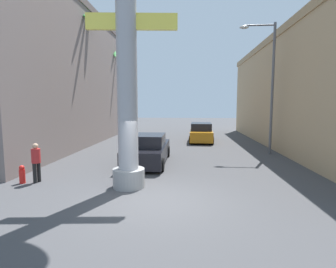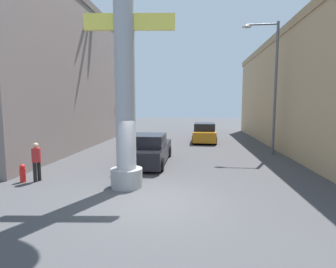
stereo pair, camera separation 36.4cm
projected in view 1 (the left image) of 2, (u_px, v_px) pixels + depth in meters
name	position (u px, v px, depth m)	size (l,w,h in m)	color
ground_plane	(174.00, 149.00, 18.27)	(88.71, 88.71, 0.00)	#424244
building_left	(33.00, 75.00, 18.86)	(8.02, 18.08, 10.39)	slate
building_right	(323.00, 91.00, 17.95)	(6.94, 26.32, 7.99)	tan
neon_sign_pole	(126.00, 30.00, 9.21)	(3.57, 1.18, 11.76)	#9E9EA3
street_lamp	(268.00, 78.00, 16.04)	(2.18, 0.28, 7.99)	#59595E
car_lead	(148.00, 150.00, 13.78)	(2.06, 5.01, 1.56)	black
car_far	(201.00, 133.00, 22.01)	(2.07, 4.58, 1.56)	black
palm_tree_far_left	(115.00, 87.00, 26.70)	(2.86, 3.08, 8.47)	brown
palm_tree_mid_left	(84.00, 66.00, 18.85)	(3.24, 3.30, 9.52)	brown
pedestrian_curb_left	(36.00, 160.00, 10.32)	(0.42, 0.42, 1.57)	black
fire_hydrant	(22.00, 174.00, 10.26)	(0.22, 0.22, 0.72)	red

